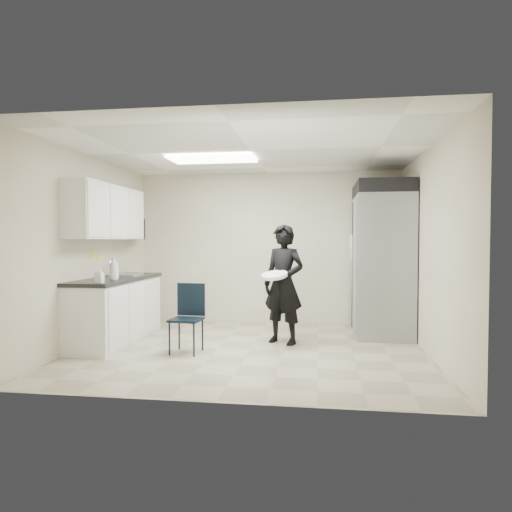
# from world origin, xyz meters

# --- Properties ---
(floor) EXTENTS (4.50, 4.50, 0.00)m
(floor) POSITION_xyz_m (0.00, 0.00, 0.00)
(floor) COLOR tan
(floor) RESTS_ON ground
(ceiling) EXTENTS (4.50, 4.50, 0.00)m
(ceiling) POSITION_xyz_m (0.00, 0.00, 2.60)
(ceiling) COLOR white
(ceiling) RESTS_ON back_wall
(back_wall) EXTENTS (4.50, 0.00, 4.50)m
(back_wall) POSITION_xyz_m (0.00, 2.00, 1.30)
(back_wall) COLOR beige
(back_wall) RESTS_ON floor
(left_wall) EXTENTS (0.00, 4.00, 4.00)m
(left_wall) POSITION_xyz_m (-2.25, 0.00, 1.30)
(left_wall) COLOR beige
(left_wall) RESTS_ON floor
(right_wall) EXTENTS (0.00, 4.00, 4.00)m
(right_wall) POSITION_xyz_m (2.25, 0.00, 1.30)
(right_wall) COLOR beige
(right_wall) RESTS_ON floor
(ceiling_panel) EXTENTS (1.20, 0.60, 0.02)m
(ceiling_panel) POSITION_xyz_m (-0.60, 0.40, 2.57)
(ceiling_panel) COLOR white
(ceiling_panel) RESTS_ON ceiling
(lower_counter) EXTENTS (0.60, 1.90, 0.86)m
(lower_counter) POSITION_xyz_m (-1.95, 0.20, 0.43)
(lower_counter) COLOR silver
(lower_counter) RESTS_ON floor
(countertop) EXTENTS (0.64, 1.95, 0.05)m
(countertop) POSITION_xyz_m (-1.95, 0.20, 0.89)
(countertop) COLOR black
(countertop) RESTS_ON lower_counter
(sink) EXTENTS (0.42, 0.40, 0.14)m
(sink) POSITION_xyz_m (-1.93, 0.45, 0.87)
(sink) COLOR gray
(sink) RESTS_ON countertop
(faucet) EXTENTS (0.02, 0.02, 0.24)m
(faucet) POSITION_xyz_m (-2.13, 0.45, 1.02)
(faucet) COLOR silver
(faucet) RESTS_ON countertop
(upper_cabinets) EXTENTS (0.35, 1.80, 0.75)m
(upper_cabinets) POSITION_xyz_m (-2.08, 0.20, 1.83)
(upper_cabinets) COLOR silver
(upper_cabinets) RESTS_ON left_wall
(towel_dispenser) EXTENTS (0.22, 0.30, 0.35)m
(towel_dispenser) POSITION_xyz_m (-2.14, 1.35, 1.62)
(towel_dispenser) COLOR black
(towel_dispenser) RESTS_ON left_wall
(notice_sticker_left) EXTENTS (0.00, 0.12, 0.07)m
(notice_sticker_left) POSITION_xyz_m (-2.24, 0.10, 1.22)
(notice_sticker_left) COLOR yellow
(notice_sticker_left) RESTS_ON left_wall
(notice_sticker_right) EXTENTS (0.00, 0.12, 0.07)m
(notice_sticker_right) POSITION_xyz_m (-2.24, 0.30, 1.18)
(notice_sticker_right) COLOR yellow
(notice_sticker_right) RESTS_ON left_wall
(commercial_fridge) EXTENTS (0.80, 1.35, 2.10)m
(commercial_fridge) POSITION_xyz_m (1.83, 1.27, 1.05)
(commercial_fridge) COLOR gray
(commercial_fridge) RESTS_ON floor
(fridge_compressor) EXTENTS (0.80, 1.35, 0.20)m
(fridge_compressor) POSITION_xyz_m (1.83, 1.27, 2.20)
(fridge_compressor) COLOR black
(fridge_compressor) RESTS_ON commercial_fridge
(folding_chair) EXTENTS (0.41, 0.41, 0.85)m
(folding_chair) POSITION_xyz_m (-0.78, -0.31, 0.43)
(folding_chair) COLOR black
(folding_chair) RESTS_ON floor
(man_tuxedo) EXTENTS (0.72, 0.62, 1.65)m
(man_tuxedo) POSITION_xyz_m (0.40, 0.41, 0.83)
(man_tuxedo) COLOR black
(man_tuxedo) RESTS_ON floor
(bucket_lid) EXTENTS (0.47, 0.47, 0.04)m
(bucket_lid) POSITION_xyz_m (0.30, 0.18, 0.96)
(bucket_lid) COLOR white
(bucket_lid) RESTS_ON man_tuxedo
(soap_bottle_a) EXTENTS (0.14, 0.14, 0.31)m
(soap_bottle_a) POSITION_xyz_m (-1.78, -0.23, 1.07)
(soap_bottle_a) COLOR white
(soap_bottle_a) RESTS_ON countertop
(soap_bottle_b) EXTENTS (0.09, 0.09, 0.19)m
(soap_bottle_b) POSITION_xyz_m (-1.78, -0.61, 1.01)
(soap_bottle_b) COLOR silver
(soap_bottle_b) RESTS_ON countertop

